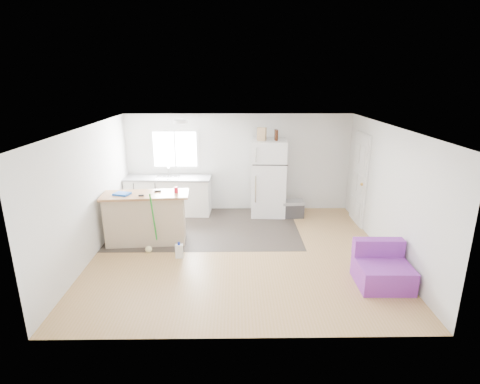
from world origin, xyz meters
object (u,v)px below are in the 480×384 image
(refrigerator, at_px, (268,178))
(red_cup, at_px, (176,190))
(cooler, at_px, (293,209))
(mop, at_px, (150,240))
(cleaner_jug, at_px, (179,251))
(peninsula, at_px, (146,218))
(purple_seat, at_px, (382,270))
(cardboard_box, at_px, (262,134))
(kitchen_cabinets, at_px, (169,195))
(bottle_right, at_px, (276,135))
(bottle_left, at_px, (277,135))
(blue_tray, at_px, (122,194))

(refrigerator, relative_size, red_cup, 15.26)
(cooler, distance_m, mop, 3.54)
(cleaner_jug, bearing_deg, peninsula, 135.91)
(purple_seat, height_order, cleaner_jug, purple_seat)
(cleaner_jug, xyz_separation_m, cardboard_box, (1.66, 2.24, 1.85))
(purple_seat, distance_m, mop, 4.20)
(red_cup, bearing_deg, cardboard_box, 39.80)
(kitchen_cabinets, bearing_deg, mop, -87.78)
(kitchen_cabinets, xyz_separation_m, peninsula, (-0.17, -1.69, 0.05))
(refrigerator, xyz_separation_m, red_cup, (-1.97, -1.57, 0.18))
(mop, relative_size, red_cup, 10.00)
(red_cup, xyz_separation_m, bottle_right, (2.12, 1.59, 0.86))
(cardboard_box, bearing_deg, cooler, -9.36)
(cardboard_box, xyz_separation_m, bottle_left, (0.34, -0.03, -0.02))
(bottle_right, bearing_deg, purple_seat, -66.67)
(mop, relative_size, bottle_left, 4.80)
(peninsula, bearing_deg, red_cup, 0.29)
(red_cup, bearing_deg, bottle_right, 36.81)
(purple_seat, distance_m, cardboard_box, 4.04)
(refrigerator, bearing_deg, cleaner_jug, -125.64)
(red_cup, distance_m, cardboard_box, 2.49)
(cleaner_jug, distance_m, bottle_left, 3.49)
(cooler, height_order, mop, mop)
(bottle_left, bearing_deg, cooler, -12.15)
(mop, bearing_deg, peninsula, 113.35)
(cooler, bearing_deg, bottle_left, 164.43)
(refrigerator, bearing_deg, kitchen_cabinets, -178.90)
(mop, height_order, bottle_right, bottle_right)
(cooler, distance_m, cleaner_jug, 3.22)
(cardboard_box, bearing_deg, refrigerator, 23.83)
(cleaner_jug, distance_m, cardboard_box, 3.35)
(mop, relative_size, cardboard_box, 4.00)
(cooler, xyz_separation_m, cleaner_jug, (-2.43, -2.11, -0.07))
(cooler, height_order, purple_seat, purple_seat)
(purple_seat, relative_size, blue_tray, 2.79)
(refrigerator, height_order, purple_seat, refrigerator)
(cleaner_jug, relative_size, mop, 0.26)
(cleaner_jug, bearing_deg, bottle_right, 48.34)
(kitchen_cabinets, height_order, bottle_right, bottle_right)
(cooler, height_order, cardboard_box, cardboard_box)
(bottle_left, bearing_deg, purple_seat, -65.83)
(mop, bearing_deg, cooler, 34.25)
(peninsula, bearing_deg, bottle_right, 26.49)
(red_cup, bearing_deg, kitchen_cabinets, 105.54)
(purple_seat, xyz_separation_m, red_cup, (-3.55, 1.71, 0.85))
(bottle_left, bearing_deg, mop, -143.21)
(bottle_left, bearing_deg, refrigerator, 143.92)
(kitchen_cabinets, height_order, purple_seat, kitchen_cabinets)
(mop, bearing_deg, blue_tray, 149.92)
(kitchen_cabinets, relative_size, blue_tray, 7.00)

